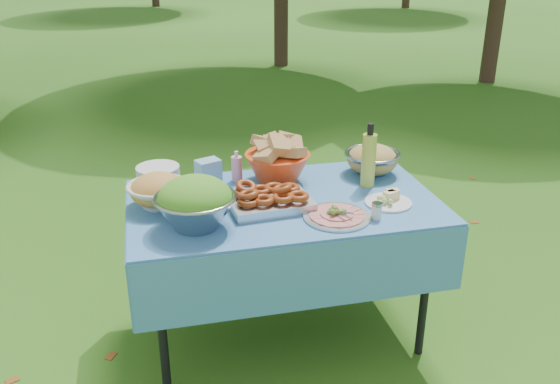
# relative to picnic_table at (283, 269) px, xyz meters

# --- Properties ---
(ground) EXTENTS (80.00, 80.00, 0.00)m
(ground) POSITION_rel_picnic_table_xyz_m (0.00, 0.00, -0.38)
(ground) COLOR #143209
(ground) RESTS_ON ground
(picnic_table) EXTENTS (1.46, 0.86, 0.76)m
(picnic_table) POSITION_rel_picnic_table_xyz_m (0.00, 0.00, 0.00)
(picnic_table) COLOR #70AED8
(picnic_table) RESTS_ON ground
(salad_bowl) EXTENTS (0.46, 0.46, 0.23)m
(salad_bowl) POSITION_rel_picnic_table_xyz_m (-0.43, -0.18, 0.50)
(salad_bowl) COLOR #95989C
(salad_bowl) RESTS_ON picnic_table
(pasta_bowl_white) EXTENTS (0.31, 0.31, 0.16)m
(pasta_bowl_white) POSITION_rel_picnic_table_xyz_m (-0.58, 0.07, 0.46)
(pasta_bowl_white) COLOR silver
(pasta_bowl_white) RESTS_ON picnic_table
(plate_stack) EXTENTS (0.27, 0.27, 0.11)m
(plate_stack) POSITION_rel_picnic_table_xyz_m (-0.57, 0.31, 0.43)
(plate_stack) COLOR silver
(plate_stack) RESTS_ON picnic_table
(wipes_box) EXTENTS (0.14, 0.12, 0.11)m
(wipes_box) POSITION_rel_picnic_table_xyz_m (-0.32, 0.34, 0.43)
(wipes_box) COLOR #80ACC8
(wipes_box) RESTS_ON picnic_table
(sanitizer_bottle) EXTENTS (0.07, 0.07, 0.16)m
(sanitizer_bottle) POSITION_rel_picnic_table_xyz_m (-0.17, 0.30, 0.46)
(sanitizer_bottle) COLOR pink
(sanitizer_bottle) RESTS_ON picnic_table
(bread_bowl) EXTENTS (0.34, 0.34, 0.22)m
(bread_bowl) POSITION_rel_picnic_table_xyz_m (0.03, 0.25, 0.49)
(bread_bowl) COLOR #EA4519
(bread_bowl) RESTS_ON picnic_table
(pasta_bowl_steel) EXTENTS (0.37, 0.37, 0.15)m
(pasta_bowl_steel) POSITION_rel_picnic_table_xyz_m (0.54, 0.24, 0.46)
(pasta_bowl_steel) COLOR #95989C
(pasta_bowl_steel) RESTS_ON picnic_table
(fried_tray) EXTENTS (0.39, 0.29, 0.09)m
(fried_tray) POSITION_rel_picnic_table_xyz_m (-0.08, -0.06, 0.42)
(fried_tray) COLOR silver
(fried_tray) RESTS_ON picnic_table
(charcuterie_platter) EXTENTS (0.36, 0.36, 0.07)m
(charcuterie_platter) POSITION_rel_picnic_table_xyz_m (0.19, -0.24, 0.42)
(charcuterie_platter) COLOR silver
(charcuterie_platter) RESTS_ON picnic_table
(oil_bottle) EXTENTS (0.09, 0.09, 0.32)m
(oil_bottle) POSITION_rel_picnic_table_xyz_m (0.46, 0.08, 0.54)
(oil_bottle) COLOR #A8BB3E
(oil_bottle) RESTS_ON picnic_table
(cheese_plate) EXTENTS (0.26, 0.26, 0.06)m
(cheese_plate) POSITION_rel_picnic_table_xyz_m (0.47, -0.15, 0.41)
(cheese_plate) COLOR silver
(cheese_plate) RESTS_ON picnic_table
(shaker) EXTENTS (0.06, 0.06, 0.08)m
(shaker) POSITION_rel_picnic_table_xyz_m (0.36, -0.29, 0.42)
(shaker) COLOR silver
(shaker) RESTS_ON picnic_table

